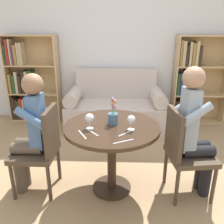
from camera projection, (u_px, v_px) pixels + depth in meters
The scene contains 17 objects.
ground_plane at pixel (112, 188), 2.51m from camera, with size 16.00×16.00×0.00m, color tan.
back_wall at pixel (116, 42), 4.03m from camera, with size 5.20×0.05×2.70m.
round_table at pixel (112, 139), 2.31m from camera, with size 0.92×0.92×0.72m.
couch at pixel (116, 108), 3.99m from camera, with size 1.59×0.80×0.92m.
bookshelf_left at pixel (28, 81), 4.15m from camera, with size 0.89×0.28×1.48m.
bookshelf_right at pixel (193, 79), 4.04m from camera, with size 0.89×0.28×1.48m.
chair_left at pixel (41, 147), 2.34m from camera, with size 0.43×0.43×0.90m.
chair_right at pixel (184, 150), 2.28m from camera, with size 0.47×0.47×0.90m.
person_left at pixel (30, 132), 2.29m from camera, with size 0.42×0.34×1.23m.
person_right at pixel (195, 132), 2.23m from camera, with size 0.44×0.37×1.30m.
wine_glass_left at pixel (90, 119), 2.16m from camera, with size 0.08×0.08×0.15m.
wine_glass_right at pixel (131, 120), 2.14m from camera, with size 0.08×0.08×0.14m.
flower_vase at pixel (113, 116), 2.28m from camera, with size 0.10×0.10×0.26m.
knife_left_setting at pixel (123, 141), 1.95m from camera, with size 0.17×0.10×0.00m.
fork_left_setting at pixel (82, 135), 2.07m from camera, with size 0.10×0.17×0.00m.
knife_right_setting at pixel (92, 132), 2.12m from camera, with size 0.13×0.15×0.00m.
fork_right_setting at pixel (126, 133), 2.10m from camera, with size 0.14×0.14×0.00m.
Camera 1 is at (0.08, -2.07, 1.63)m, focal length 38.00 mm.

